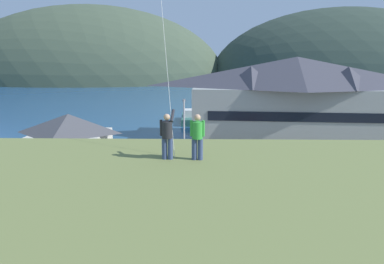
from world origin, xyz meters
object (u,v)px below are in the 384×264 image
(parked_car_lone_by_shed, at_px, (343,195))
(parked_car_front_row_end, at_px, (147,165))
(person_companion, at_px, (197,136))
(person_kite_flyer, at_px, (167,135))
(harbor_lodge, at_px, (295,97))
(wharf_dock, at_px, (211,120))
(parked_car_front_row_silver, at_px, (193,198))
(moored_boat_wharfside, at_px, (189,118))
(parked_car_mid_row_near, at_px, (357,174))
(parked_car_mid_row_center, at_px, (268,174))
(parked_car_back_row_right, at_px, (99,194))
(storage_shed_near_lot, at_px, (70,142))
(parking_light_pole, at_px, (184,127))

(parked_car_lone_by_shed, bearing_deg, parked_car_front_row_end, 157.14)
(person_companion, bearing_deg, person_kite_flyer, 176.93)
(harbor_lodge, height_order, wharf_dock, harbor_lodge)
(parked_car_front_row_silver, bearing_deg, wharf_dock, 85.78)
(moored_boat_wharfside, height_order, person_kite_flyer, person_kite_flyer)
(harbor_lodge, bearing_deg, parked_car_mid_row_near, -86.18)
(parked_car_mid_row_center, height_order, person_companion, person_companion)
(parked_car_back_row_right, relative_size, parked_car_front_row_end, 1.00)
(storage_shed_near_lot, bearing_deg, parked_car_mid_row_near, -7.71)
(person_kite_flyer, distance_m, person_companion, 1.13)
(parked_car_back_row_right, relative_size, person_kite_flyer, 2.31)
(parked_car_back_row_right, distance_m, parked_car_front_row_silver, 6.68)
(parked_car_back_row_right, bearing_deg, storage_shed_near_lot, 121.79)
(parked_car_back_row_right, bearing_deg, parked_car_mid_row_near, 12.24)
(storage_shed_near_lot, bearing_deg, parked_car_lone_by_shed, -19.13)
(parked_car_front_row_end, bearing_deg, parked_car_back_row_right, -111.57)
(storage_shed_near_lot, relative_size, wharf_dock, 0.57)
(parked_car_mid_row_center, distance_m, parking_light_pole, 9.25)
(person_companion, bearing_deg, moored_boat_wharfside, 92.10)
(parked_car_back_row_right, height_order, parking_light_pole, parking_light_pole)
(parking_light_pole, bearing_deg, person_kite_flyer, -89.34)
(person_kite_flyer, bearing_deg, parked_car_lone_by_shed, 41.55)
(parked_car_front_row_end, distance_m, parking_light_pole, 5.31)
(storage_shed_near_lot, bearing_deg, parking_light_pole, 10.01)
(wharf_dock, relative_size, parking_light_pole, 1.97)
(moored_boat_wharfside, bearing_deg, storage_shed_near_lot, -113.64)
(parked_car_mid_row_near, relative_size, parking_light_pole, 0.68)
(parked_car_back_row_right, distance_m, person_kite_flyer, 13.31)
(parked_car_back_row_right, height_order, person_kite_flyer, person_kite_flyer)
(storage_shed_near_lot, distance_m, parked_car_front_row_silver, 14.23)
(person_companion, bearing_deg, parked_car_mid_row_center, 67.97)
(harbor_lodge, xyz_separation_m, parked_car_back_row_right, (-18.97, -19.98, -4.43))
(moored_boat_wharfside, distance_m, parked_car_back_row_right, 31.62)
(parked_car_front_row_end, height_order, person_kite_flyer, person_kite_flyer)
(moored_boat_wharfside, bearing_deg, person_kite_flyer, -89.48)
(moored_boat_wharfside, bearing_deg, parked_car_front_row_silver, -87.90)
(parked_car_back_row_right, bearing_deg, person_kite_flyer, -59.35)
(moored_boat_wharfside, xyz_separation_m, person_kite_flyer, (0.37, -41.04, 7.02))
(parked_car_front_row_silver, bearing_deg, harbor_lodge, 59.10)
(parking_light_pole, distance_m, person_companion, 19.93)
(parked_car_front_row_end, xyz_separation_m, parked_car_lone_by_shed, (14.66, -6.18, 0.00))
(parked_car_front_row_silver, distance_m, person_companion, 11.50)
(parking_light_pole, bearing_deg, harbor_lodge, 38.09)
(wharf_dock, distance_m, person_kite_flyer, 42.08)
(parked_car_mid_row_center, xyz_separation_m, parking_light_pole, (-7.15, 5.16, 2.76))
(wharf_dock, bearing_deg, person_kite_flyer, -94.37)
(parked_car_front_row_silver, distance_m, parked_car_lone_by_shed, 10.51)
(parking_light_pole, distance_m, person_kite_flyer, 19.83)
(parked_car_mid_row_center, bearing_deg, harbor_lodge, 68.43)
(parked_car_mid_row_center, height_order, parked_car_back_row_right, same)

